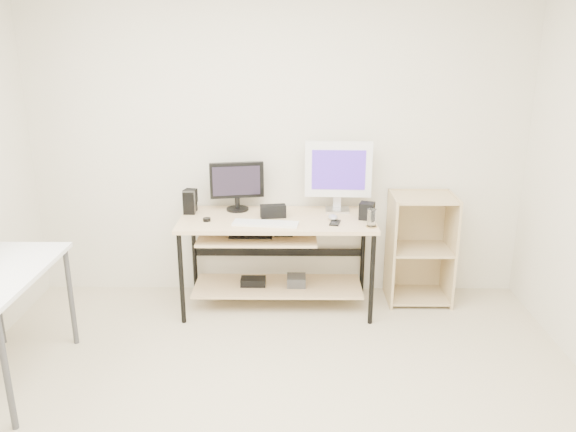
% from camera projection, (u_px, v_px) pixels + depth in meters
% --- Properties ---
extents(room, '(4.01, 4.01, 2.62)m').
position_uv_depth(room, '(238.00, 207.00, 2.62)').
color(room, beige).
rests_on(room, ground).
extents(desk, '(1.50, 0.65, 0.75)m').
position_uv_depth(desk, '(274.00, 243.00, 4.40)').
color(desk, beige).
rests_on(desk, ground).
extents(shelf_unit, '(0.50, 0.40, 0.90)m').
position_uv_depth(shelf_unit, '(419.00, 247.00, 4.57)').
color(shelf_unit, '#D0B682').
rests_on(shelf_unit, ground).
extents(black_monitor, '(0.43, 0.18, 0.39)m').
position_uv_depth(black_monitor, '(237.00, 183.00, 4.45)').
color(black_monitor, black).
rests_on(black_monitor, desk).
extents(white_imac, '(0.53, 0.17, 0.56)m').
position_uv_depth(white_imac, '(338.00, 171.00, 4.41)').
color(white_imac, silver).
rests_on(white_imac, desk).
extents(keyboard, '(0.50, 0.20, 0.02)m').
position_uv_depth(keyboard, '(266.00, 223.00, 4.17)').
color(keyboard, white).
rests_on(keyboard, desk).
extents(mouse, '(0.08, 0.12, 0.04)m').
position_uv_depth(mouse, '(333.00, 217.00, 4.28)').
color(mouse, '#B6B6BB').
rests_on(mouse, desk).
extents(center_speaker, '(0.21, 0.12, 0.10)m').
position_uv_depth(center_speaker, '(273.00, 211.00, 4.33)').
color(center_speaker, black).
rests_on(center_speaker, desk).
extents(speaker_left, '(0.11, 0.11, 0.18)m').
position_uv_depth(speaker_left, '(190.00, 200.00, 4.46)').
color(speaker_left, black).
rests_on(speaker_left, desk).
extents(speaker_right, '(0.14, 0.14, 0.13)m').
position_uv_depth(speaker_right, '(367.00, 211.00, 4.28)').
color(speaker_right, black).
rests_on(speaker_right, desk).
extents(audio_controller, '(0.09, 0.06, 0.18)m').
position_uv_depth(audio_controller, '(189.00, 203.00, 4.40)').
color(audio_controller, black).
rests_on(audio_controller, desk).
extents(volume_puck, '(0.07, 0.07, 0.02)m').
position_uv_depth(volume_puck, '(207.00, 220.00, 4.25)').
color(volume_puck, black).
rests_on(volume_puck, desk).
extents(smartphone, '(0.10, 0.14, 0.01)m').
position_uv_depth(smartphone, '(335.00, 223.00, 4.19)').
color(smartphone, black).
rests_on(smartphone, desk).
extents(coaster, '(0.10, 0.10, 0.01)m').
position_uv_depth(coaster, '(371.00, 226.00, 4.12)').
color(coaster, '#A07E48').
rests_on(coaster, desk).
extents(drinking_glass, '(0.08, 0.08, 0.13)m').
position_uv_depth(drinking_glass, '(372.00, 218.00, 4.10)').
color(drinking_glass, white).
rests_on(drinking_glass, coaster).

